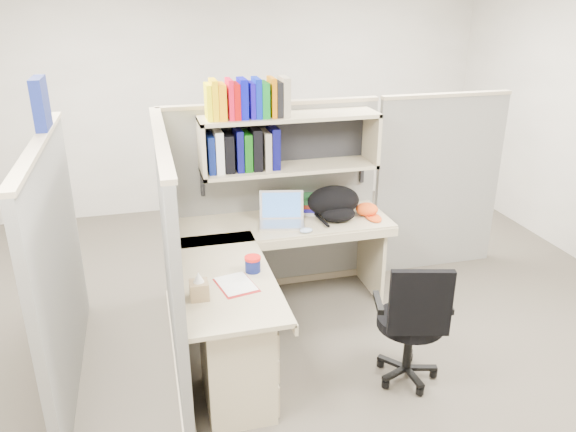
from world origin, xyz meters
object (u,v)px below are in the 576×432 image
object	(u,v)px
desk	(253,317)
snack_canister	(253,264)
laptop	(282,210)
backpack	(336,203)
task_chair	(410,341)

from	to	relation	value
desk	snack_canister	distance (m)	0.36
laptop	backpack	world-z (taller)	backpack
laptop	snack_canister	size ratio (longest dim) A/B	3.25
backpack	task_chair	xyz separation A→B (m)	(0.12, -1.19, -0.53)
laptop	snack_canister	xyz separation A→B (m)	(-0.37, -0.71, -0.07)
desk	task_chair	bearing A→B (deg)	-20.50
task_chair	backpack	bearing A→B (deg)	95.60
laptop	task_chair	bearing A→B (deg)	-51.23
snack_canister	task_chair	distance (m)	1.14
desk	laptop	world-z (taller)	laptop
desk	laptop	xyz separation A→B (m)	(0.40, 0.80, 0.42)
backpack	task_chair	distance (m)	1.31
backpack	snack_canister	world-z (taller)	backpack
desk	laptop	bearing A→B (deg)	63.60
laptop	backpack	xyz separation A→B (m)	(0.45, 0.03, 0.00)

